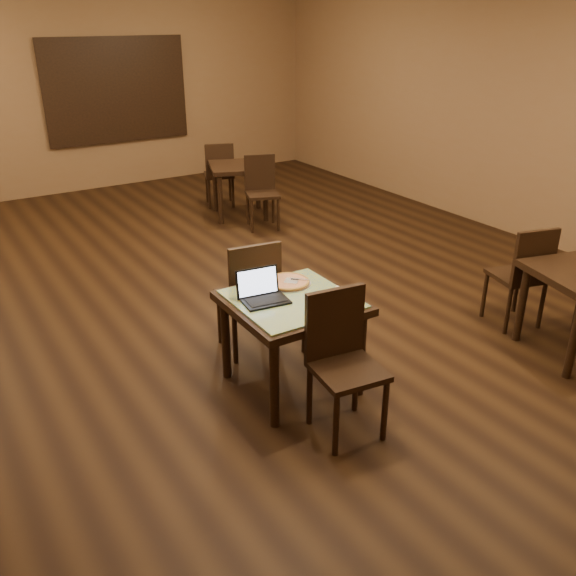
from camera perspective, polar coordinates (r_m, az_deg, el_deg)
ground at (r=6.47m, az=-4.66°, el=-0.42°), size 10.00×10.00×0.00m
wall_back at (r=10.64m, az=-18.43°, el=16.71°), size 8.00×0.02×3.00m
wall_right at (r=8.59m, az=20.04°, el=14.91°), size 0.02×10.00×3.00m
mural at (r=10.73m, az=-15.74°, el=17.36°), size 2.34×0.05×1.64m
tiled_table at (r=4.59m, az=0.35°, el=-2.11°), size 0.93×0.93×0.76m
chair_main_near at (r=4.20m, az=5.05°, el=-6.20°), size 0.50×0.50×1.03m
chair_main_far at (r=5.09m, az=-3.50°, el=-0.34°), size 0.50×0.50×1.03m
laptop at (r=4.50m, az=-2.49°, el=-0.38°), size 0.36×0.30×0.23m
plate at (r=4.52m, az=3.94°, el=-1.03°), size 0.27×0.27×0.01m
pizza_slice at (r=4.52m, az=3.95°, el=-0.87°), size 0.26×0.26×0.02m
pizza_pan at (r=4.79m, az=0.00°, el=0.46°), size 0.36×0.36×0.01m
pizza_whole at (r=4.78m, az=0.00°, el=0.61°), size 0.34×0.34×0.02m
spatula at (r=4.77m, az=0.33°, el=0.68°), size 0.26×0.26×0.01m
napkin_roll at (r=4.65m, az=5.44°, el=-0.22°), size 0.10×0.17×0.04m
other_table_a at (r=8.81m, az=-4.59°, el=10.63°), size 1.02×1.02×0.75m
other_table_a_chair_near at (r=8.37m, az=-2.52°, el=9.40°), size 0.54×0.54×0.97m
other_table_a_chair_far at (r=9.31m, az=-6.43°, el=10.82°), size 0.54×0.54×0.97m
other_table_c_chair_far at (r=5.94m, az=21.20°, el=1.45°), size 0.52×0.52×0.99m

